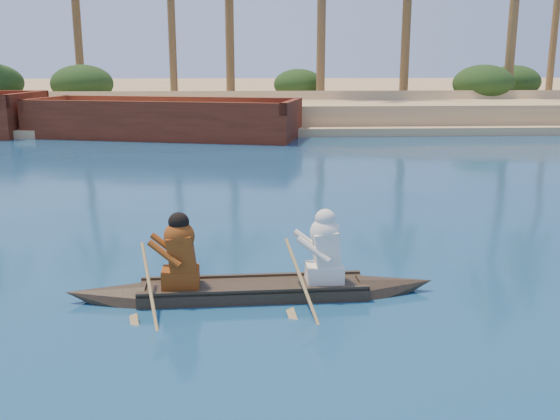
{
  "coord_description": "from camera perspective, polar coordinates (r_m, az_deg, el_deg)",
  "views": [
    {
      "loc": [
        -8.1,
        -5.79,
        3.3
      ],
      "look_at": [
        -7.5,
        4.7,
        0.8
      ],
      "focal_mm": 40.0,
      "sensor_mm": 36.0,
      "label": 1
    }
  ],
  "objects": [
    {
      "name": "sandy_embankment",
      "position": [
        53.37,
        5.55,
        10.37
      ],
      "size": [
        150.0,
        51.0,
        1.5
      ],
      "color": "tan",
      "rests_on": "ground"
    },
    {
      "name": "shrub_cluster",
      "position": [
        38.22,
        9.11,
        10.09
      ],
      "size": [
        100.0,
        6.0,
        2.4
      ],
      "primitive_type": null,
      "color": "#193413",
      "rests_on": "ground"
    },
    {
      "name": "canoe",
      "position": [
        8.99,
        -2.45,
        -6.24
      ],
      "size": [
        5.32,
        0.9,
        1.46
      ],
      "rotation": [
        0.0,
        0.0,
        0.04
      ],
      "color": "#392B1F",
      "rests_on": "ground"
    },
    {
      "name": "barge_mid",
      "position": [
        28.74,
        -10.54,
        7.98
      ],
      "size": [
        12.51,
        6.82,
        1.98
      ],
      "rotation": [
        0.0,
        0.0,
        -0.25
      ],
      "color": "maroon",
      "rests_on": "ground"
    }
  ]
}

